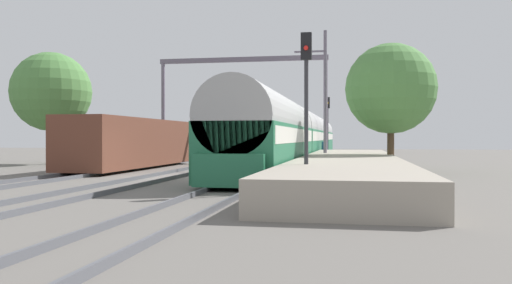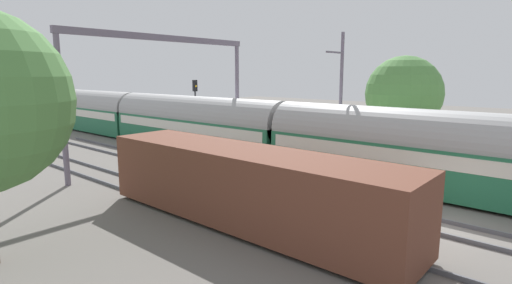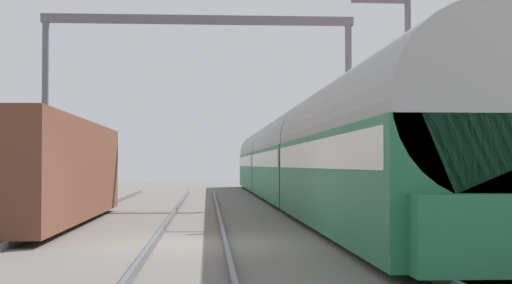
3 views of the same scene
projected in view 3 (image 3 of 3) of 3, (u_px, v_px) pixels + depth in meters
The scene contains 9 objects.
ground at pixel (190, 244), 16.23m from camera, with size 120.00×120.00×0.00m, color #67635D.
track_west at pixel (190, 240), 16.23m from camera, with size 1.52×60.00×0.16m.
track_east at pixel (393, 239), 16.50m from camera, with size 1.52×60.00×0.16m.
passenger_train at pixel (295, 158), 34.91m from camera, with size 2.93×49.20×3.82m.
freight_car at pixel (40, 171), 21.64m from camera, with size 2.80×13.00×2.70m.
person_crossing at pixel (341, 179), 33.71m from camera, with size 0.46×0.37×1.73m.
railway_signal_far at pixel (330, 131), 37.22m from camera, with size 0.36×0.30×5.09m.
catenary_gantry at pixel (199, 68), 32.38m from camera, with size 12.94×0.28×7.86m.
catenary_pole_east_mid at pixel (407, 85), 24.58m from camera, with size 1.90×0.20×8.00m.
Camera 3 is at (0.36, -16.34, 1.64)m, focal length 54.87 mm.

